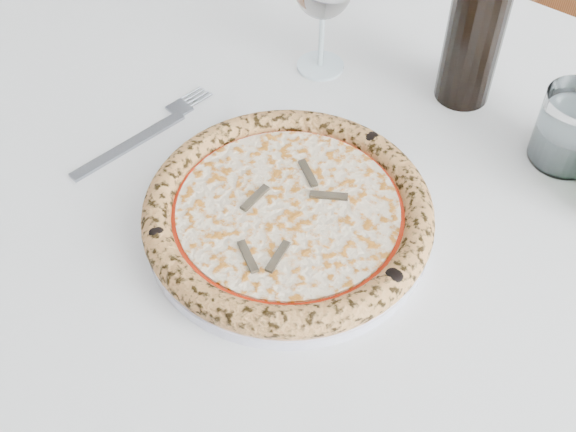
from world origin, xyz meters
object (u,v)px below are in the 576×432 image
Objects in this scene: pizza at (288,212)px; wine_bottle at (479,14)px; plate at (288,223)px; dining_table at (339,222)px; tumbler at (570,132)px.

pizza is 1.10× the size of wine_bottle.
plate is 0.33m from wine_bottle.
dining_table is at bearing -98.74° from wine_bottle.
plate reaches higher than dining_table.
wine_bottle is at bearing 84.05° from pizza.
dining_table is 0.15m from pizza.
wine_bottle is (0.03, 0.31, 0.11)m from plate.
dining_table is 5.30× the size of plate.
plate is at bearing -32.01° from pizza.
pizza is (-0.00, 0.00, 0.02)m from plate.
plate is at bearing -122.35° from tumbler.
tumbler is 0.17m from wine_bottle.
wine_bottle is (0.03, 0.21, 0.20)m from dining_table.
pizza is 0.34m from tumbler.
dining_table is 5.22× the size of pizza.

